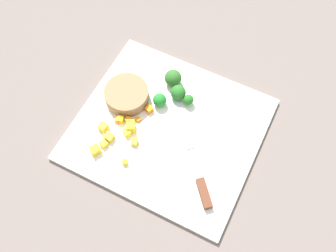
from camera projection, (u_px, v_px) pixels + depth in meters
ground_plane at (168, 130)px, 0.93m from camera, size 4.00×4.00×0.00m
cutting_board at (168, 129)px, 0.93m from camera, size 0.42×0.38×0.01m
prep_bowl at (127, 95)px, 0.94m from camera, size 0.11×0.11×0.03m
chef_knife at (195, 166)px, 0.87m from camera, size 0.21×0.24×0.02m
carrot_dice_0 at (118, 120)px, 0.92m from camera, size 0.01×0.01×0.01m
carrot_dice_1 at (129, 120)px, 0.92m from camera, size 0.02×0.01×0.01m
carrot_dice_2 at (138, 119)px, 0.93m from camera, size 0.01×0.01×0.01m
carrot_dice_3 at (149, 109)px, 0.94m from camera, size 0.02×0.02×0.01m
pepper_dice_0 at (109, 137)px, 0.90m from camera, size 0.02×0.02×0.02m
pepper_dice_1 at (135, 142)px, 0.90m from camera, size 0.02×0.02×0.01m
pepper_dice_2 at (104, 144)px, 0.90m from camera, size 0.02×0.02×0.01m
pepper_dice_3 at (131, 126)px, 0.91m from camera, size 0.03×0.03×0.02m
pepper_dice_4 at (127, 132)px, 0.91m from camera, size 0.02×0.02×0.02m
pepper_dice_5 at (103, 127)px, 0.91m from camera, size 0.02×0.02×0.02m
pepper_dice_6 at (125, 162)px, 0.88m from camera, size 0.02×0.02×0.01m
pepper_dice_7 at (95, 150)px, 0.89m from camera, size 0.03×0.03×0.02m
pepper_dice_8 at (120, 120)px, 0.92m from camera, size 0.02×0.02×0.02m
broccoli_floret_0 at (178, 93)px, 0.94m from camera, size 0.04×0.04×0.04m
broccoli_floret_1 at (189, 100)px, 0.94m from camera, size 0.03×0.03×0.03m
broccoli_floret_2 at (173, 78)px, 0.96m from camera, size 0.04×0.04×0.04m
broccoli_floret_3 at (160, 100)px, 0.94m from camera, size 0.03×0.03×0.03m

